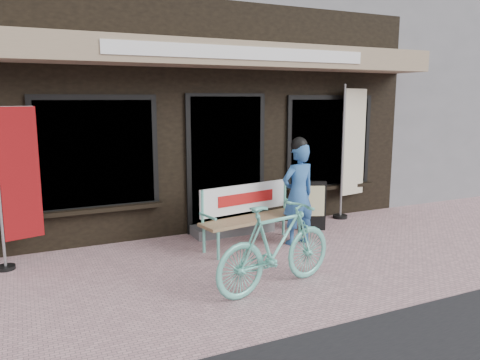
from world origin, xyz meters
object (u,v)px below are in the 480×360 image
bench (250,210)px  nobori_cream (352,150)px  bicycle (276,246)px  nobori_red (17,183)px  menu_stand (313,205)px  person (298,192)px

bench → nobori_cream: nobori_cream is taller
bench → nobori_cream: 2.61m
bicycle → nobori_red: (-2.58, 2.02, 0.59)m
nobori_cream → menu_stand: bearing=-166.8°
bench → menu_stand: size_ratio=2.08×
bench → nobori_red: (-3.02, 0.47, 0.56)m
bench → nobori_cream: (2.40, 0.75, 0.70)m
bench → bicycle: (-0.44, -1.55, -0.03)m
bench → person: bearing=-29.8°
menu_stand → bicycle: bearing=-112.1°
bench → nobori_cream: bearing=7.0°
nobori_cream → menu_stand: nobori_cream is taller
bench → menu_stand: bench is taller
nobori_red → nobori_cream: nobori_cream is taller
bench → nobori_red: size_ratio=0.80×
bench → menu_stand: 1.30m
bench → nobori_cream: size_ratio=0.71×
bench → person: size_ratio=1.07×
person → menu_stand: (0.61, 0.49, -0.36)m
bench → nobori_red: bearing=160.8°
person → nobori_cream: size_ratio=0.67×
nobori_red → nobori_cream: bearing=-12.5°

